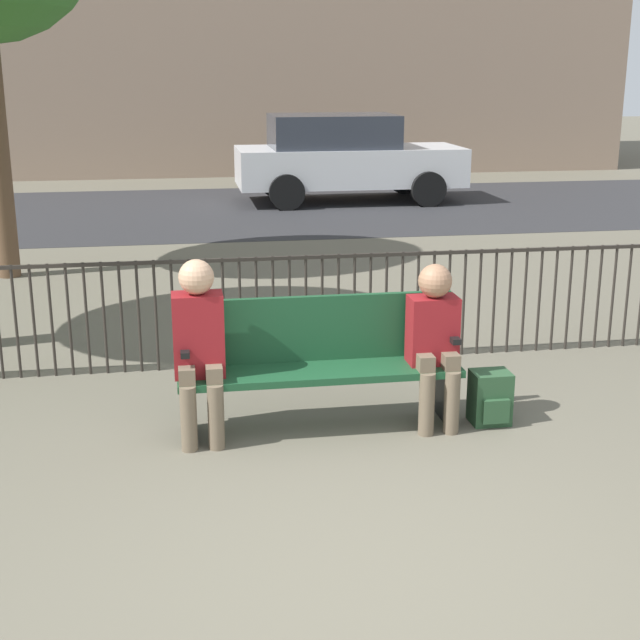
# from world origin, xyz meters

# --- Properties ---
(ground_plane) EXTENTS (80.00, 80.00, 0.00)m
(ground_plane) POSITION_xyz_m (0.00, 0.00, 0.00)
(ground_plane) COLOR #605B4C
(park_bench) EXTENTS (1.97, 0.45, 0.92)m
(park_bench) POSITION_xyz_m (0.00, 2.03, 0.50)
(park_bench) COLOR #194728
(park_bench) RESTS_ON ground
(seated_person_0) EXTENTS (0.34, 0.39, 1.26)m
(seated_person_0) POSITION_xyz_m (-0.83, 1.90, 0.71)
(seated_person_0) COLOR brown
(seated_person_0) RESTS_ON ground
(seated_person_1) EXTENTS (0.34, 0.39, 1.17)m
(seated_person_1) POSITION_xyz_m (0.80, 1.89, 0.67)
(seated_person_1) COLOR brown
(seated_person_1) RESTS_ON ground
(backpack) EXTENTS (0.27, 0.26, 0.38)m
(backpack) POSITION_xyz_m (1.22, 1.85, 0.19)
(backpack) COLOR #284C2D
(backpack) RESTS_ON ground
(fence_railing) EXTENTS (9.01, 0.03, 0.95)m
(fence_railing) POSITION_xyz_m (-0.02, 3.41, 0.56)
(fence_railing) COLOR #2D2823
(fence_railing) RESTS_ON ground
(street_surface) EXTENTS (24.00, 6.00, 0.01)m
(street_surface) POSITION_xyz_m (0.00, 12.00, 0.00)
(street_surface) COLOR #2B2B2D
(street_surface) RESTS_ON ground
(parked_car_0) EXTENTS (4.20, 1.94, 1.62)m
(parked_car_0) POSITION_xyz_m (2.25, 12.75, 0.84)
(parked_car_0) COLOR silver
(parked_car_0) RESTS_ON ground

